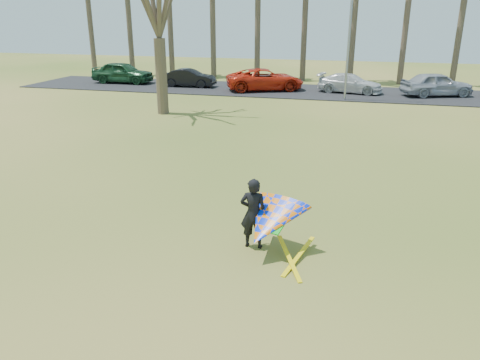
% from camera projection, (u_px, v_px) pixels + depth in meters
% --- Properties ---
extents(ground, '(100.00, 100.00, 0.00)m').
position_uv_depth(ground, '(220.00, 248.00, 11.65)').
color(ground, '#2F5A13').
rests_on(ground, ground).
extents(parking_strip, '(46.00, 7.00, 0.06)m').
position_uv_depth(parking_strip, '(319.00, 92.00, 34.41)').
color(parking_strip, black).
rests_on(parking_strip, ground).
extents(streetlight, '(2.28, 0.18, 8.00)m').
position_uv_depth(streetlight, '(352.00, 30.00, 29.67)').
color(streetlight, gray).
rests_on(streetlight, ground).
extents(car_0, '(5.01, 2.03, 1.70)m').
position_uv_depth(car_0, '(123.00, 72.00, 38.32)').
color(car_0, '#1A4124').
rests_on(car_0, parking_strip).
extents(car_1, '(4.16, 1.58, 1.35)m').
position_uv_depth(car_1, '(189.00, 78.00, 36.46)').
color(car_1, black).
rests_on(car_1, parking_strip).
extents(car_2, '(6.29, 4.70, 1.59)m').
position_uv_depth(car_2, '(265.00, 79.00, 34.72)').
color(car_2, red).
rests_on(car_2, parking_strip).
extents(car_3, '(4.85, 2.64, 1.33)m').
position_uv_depth(car_3, '(350.00, 83.00, 33.69)').
color(car_3, silver).
rests_on(car_3, parking_strip).
extents(car_4, '(5.15, 3.47, 1.63)m').
position_uv_depth(car_4, '(437.00, 84.00, 32.27)').
color(car_4, '#9A9EA7').
rests_on(car_4, parking_strip).
extents(kite_flyer, '(2.13, 2.39, 2.02)m').
position_uv_depth(kite_flyer, '(267.00, 220.00, 11.14)').
color(kite_flyer, black).
rests_on(kite_flyer, ground).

